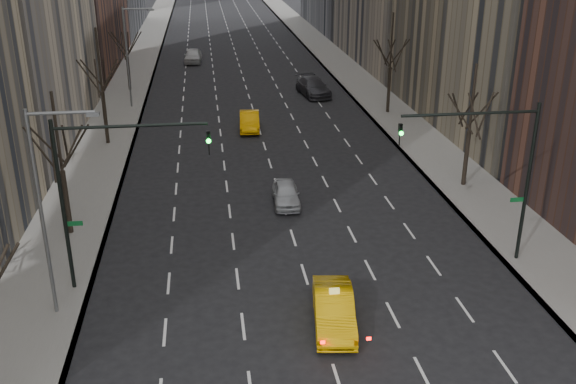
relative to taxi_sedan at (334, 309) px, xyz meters
name	(u,v)px	position (x,y,z in m)	size (l,w,h in m)	color
sidewalk_left	(141,58)	(-12.80, 62.38, -0.69)	(4.50, 320.00, 0.15)	slate
sidewalk_right	(328,54)	(11.70, 62.38, -0.69)	(4.50, 320.00, 0.15)	slate
tree_lw_b	(62,171)	(-12.55, 10.38, 2.95)	(3.36, 3.50, 7.82)	black
tree_lw_c	(103,93)	(-12.55, 26.38, 3.27)	(3.36, 3.50, 8.74)	black
tree_lw_d	(127,56)	(-12.55, 44.38, 2.80)	(3.36, 3.50, 7.36)	black
tree_rw_b	(469,131)	(11.45, 14.38, 2.95)	(3.36, 3.50, 7.82)	black
tree_rw_c	(390,69)	(11.45, 32.38, 3.27)	(3.36, 3.50, 8.74)	black
traffic_mast_left	(99,177)	(-9.65, 4.38, 4.72)	(6.69, 0.39, 8.00)	black
traffic_mast_right	(497,159)	(8.56, 4.38, 4.72)	(6.69, 0.39, 8.00)	black
streetlight_near	(48,194)	(-11.38, 2.38, 4.85)	(2.83, 0.22, 9.00)	slate
streetlight_far	(130,47)	(-11.38, 37.38, 4.85)	(2.83, 0.22, 9.00)	slate
taxi_sedan	(334,309)	(0.00, 0.00, 0.00)	(1.62, 4.64, 1.53)	#E2A404
silver_sedan_ahead	(286,194)	(-0.34, 13.03, -0.10)	(1.57, 3.89, 1.33)	#AEB1B6
far_taxi	(250,121)	(-1.34, 28.89, -0.01)	(1.59, 4.56, 1.50)	#FEAA05
far_suv_grey	(313,87)	(5.89, 39.93, 0.10)	(2.41, 5.93, 1.72)	#303035
far_car_white	(193,56)	(-6.13, 58.81, 0.09)	(2.02, 5.02, 1.71)	#BDBDBD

